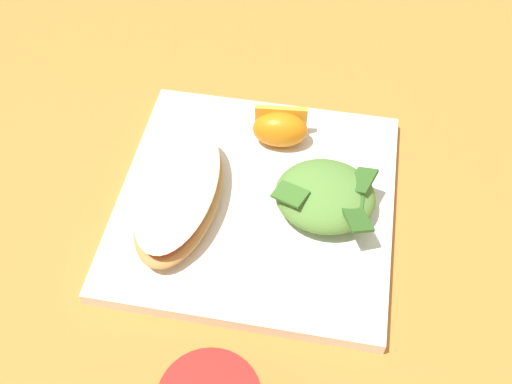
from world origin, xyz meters
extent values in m
plane|color=#C67A33|center=(0.00, 0.00, 0.00)|extent=(3.00, 3.00, 0.00)
cube|color=white|center=(0.00, 0.00, 0.01)|extent=(0.28, 0.28, 0.02)
ellipsoid|color=tan|center=(0.07, 0.02, 0.03)|extent=(0.08, 0.17, 0.03)
ellipsoid|color=#B22D19|center=(0.07, 0.02, 0.04)|extent=(0.07, 0.16, 0.01)
ellipsoid|color=beige|center=(0.07, 0.02, 0.05)|extent=(0.08, 0.16, 0.01)
ellipsoid|color=#5B8E3D|center=(-0.07, 0.00, 0.04)|extent=(0.10, 0.09, 0.04)
cube|color=#336023|center=(-0.10, 0.03, 0.05)|extent=(0.03, 0.04, 0.01)
cube|color=#4C8433|center=(-0.06, 0.00, 0.04)|extent=(0.04, 0.04, 0.02)
cube|color=#336023|center=(-0.10, -0.01, 0.05)|extent=(0.03, 0.04, 0.01)
cube|color=#336023|center=(-0.10, 0.02, 0.05)|extent=(0.02, 0.03, 0.01)
cube|color=#3D7028|center=(-0.04, 0.02, 0.05)|extent=(0.04, 0.03, 0.01)
ellipsoid|color=orange|center=(-0.01, -0.08, 0.04)|extent=(0.06, 0.04, 0.04)
cube|color=gold|center=(-0.01, -0.10, 0.04)|extent=(0.06, 0.01, 0.03)
camera|label=1|loc=(-0.07, 0.38, 0.52)|focal=43.15mm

